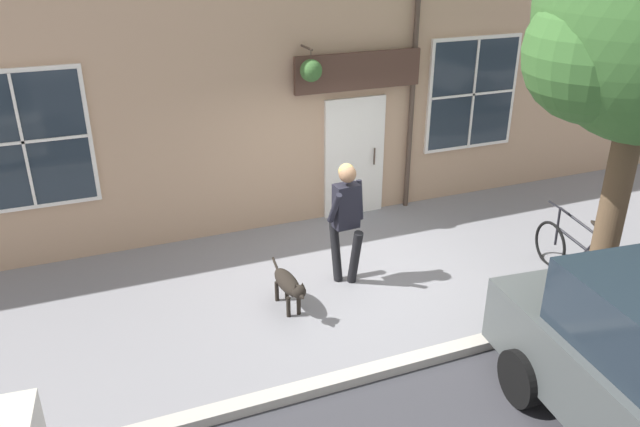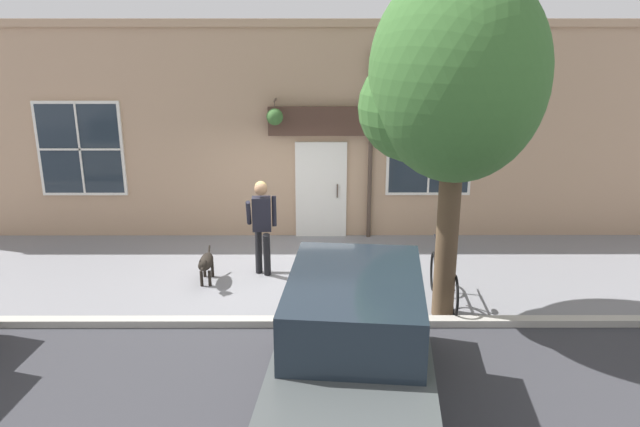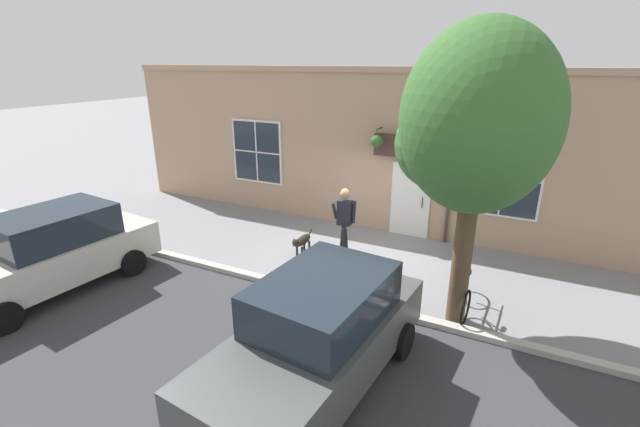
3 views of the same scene
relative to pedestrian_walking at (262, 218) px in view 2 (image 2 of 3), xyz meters
The scene contains 7 objects.
ground_plane 1.17m from the pedestrian_walking, 82.93° to the left, with size 90.00×90.00×0.00m, color gray.
storefront_facade 2.61m from the pedestrian_walking, behind, with size 0.95×18.00×4.58m.
pedestrian_walking is the anchor object (origin of this frame).
dog_on_leash 1.29m from the pedestrian_walking, 67.86° to the right, with size 1.11×0.27×0.59m.
street_tree_by_curb 4.27m from the pedestrian_walking, 61.24° to the left, with size 2.87×2.72×5.41m.
leaning_bicycle 3.44m from the pedestrian_walking, 69.45° to the left, with size 1.73×0.27×1.01m.
parked_car_mid_block 4.59m from the pedestrian_walking, 18.45° to the left, with size 4.45×2.25×1.75m.
Camera 2 is at (10.79, 0.65, 4.64)m, focal length 35.00 mm.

